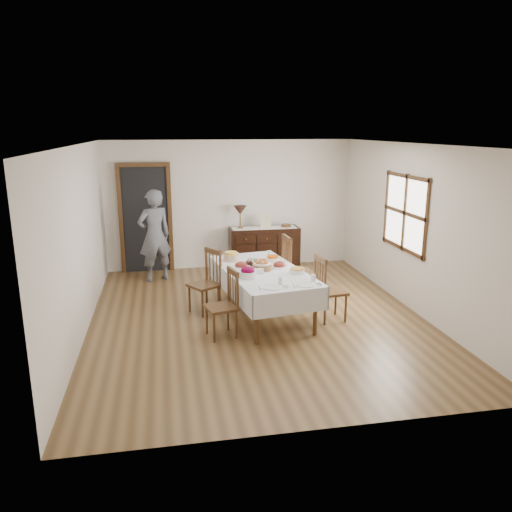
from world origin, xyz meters
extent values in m
plane|color=brown|center=(0.00, 0.00, 0.00)|extent=(6.00, 6.00, 0.00)
cube|color=silver|center=(0.00, 0.00, 2.60)|extent=(5.00, 6.00, 0.02)
cube|color=white|center=(0.00, 3.00, 1.30)|extent=(5.00, 0.02, 2.60)
cube|color=white|center=(0.00, -3.00, 1.30)|extent=(5.00, 0.02, 2.60)
cube|color=white|center=(-2.50, 0.00, 1.30)|extent=(0.02, 6.00, 2.60)
cube|color=white|center=(2.50, 0.00, 1.30)|extent=(0.02, 6.00, 2.60)
cube|color=white|center=(2.49, 0.30, 1.50)|extent=(0.02, 1.30, 1.10)
cube|color=#4C3018|center=(2.48, 0.30, 1.50)|extent=(0.03, 1.46, 1.26)
cube|color=black|center=(-1.70, 2.96, 1.05)|extent=(0.90, 0.06, 2.10)
cube|color=#4C3018|center=(-1.70, 2.94, 1.05)|extent=(1.04, 0.08, 2.18)
cube|color=silver|center=(0.09, 0.03, 0.73)|extent=(1.40, 2.28, 0.04)
cylinder|color=#4C3018|center=(-0.19, -0.95, 0.34)|extent=(0.06, 0.06, 0.69)
cylinder|color=#4C3018|center=(0.67, -0.81, 0.34)|extent=(0.06, 0.06, 0.69)
cylinder|color=#4C3018|center=(-0.49, 0.87, 0.34)|extent=(0.06, 0.06, 0.69)
cylinder|color=#4C3018|center=(0.37, 1.01, 0.34)|extent=(0.06, 0.06, 0.69)
cube|color=silver|center=(-0.45, -0.06, 0.58)|extent=(0.37, 2.15, 0.33)
cube|color=silver|center=(0.63, 0.12, 0.58)|extent=(0.37, 2.15, 0.33)
cube|color=silver|center=(0.26, -1.04, 0.58)|extent=(1.10, 0.20, 0.33)
cube|color=silver|center=(-0.08, 1.09, 0.58)|extent=(1.10, 0.20, 0.33)
cube|color=#4C3018|center=(-0.62, -0.61, 0.43)|extent=(0.48, 0.48, 0.04)
cylinder|color=#4C3018|center=(-0.82, -0.49, 0.20)|extent=(0.03, 0.03, 0.41)
cylinder|color=#4C3018|center=(-0.74, -0.81, 0.20)|extent=(0.03, 0.03, 0.41)
cylinder|color=#4C3018|center=(-0.50, -0.42, 0.20)|extent=(0.03, 0.03, 0.41)
cylinder|color=#4C3018|center=(-0.43, -0.73, 0.20)|extent=(0.03, 0.03, 0.41)
cylinder|color=#4C3018|center=(-0.49, -0.40, 0.69)|extent=(0.04, 0.04, 0.53)
cylinder|color=#4C3018|center=(-0.41, -0.74, 0.69)|extent=(0.04, 0.04, 0.53)
cube|color=#4C3018|center=(-0.45, -0.57, 0.92)|extent=(0.12, 0.38, 0.08)
cylinder|color=#4C3018|center=(-0.47, -0.49, 0.67)|extent=(0.02, 0.02, 0.44)
cylinder|color=#4C3018|center=(-0.45, -0.57, 0.67)|extent=(0.02, 0.02, 0.44)
cylinder|color=#4C3018|center=(-0.43, -0.65, 0.67)|extent=(0.02, 0.02, 0.44)
cube|color=#4C3018|center=(-0.77, 0.38, 0.44)|extent=(0.57, 0.57, 0.04)
cylinder|color=#4C3018|center=(-1.00, 0.43, 0.21)|extent=(0.04, 0.04, 0.42)
cylinder|color=#4C3018|center=(-0.82, 0.15, 0.21)|extent=(0.04, 0.04, 0.42)
cylinder|color=#4C3018|center=(-0.72, 0.61, 0.21)|extent=(0.04, 0.04, 0.42)
cylinder|color=#4C3018|center=(-0.54, 0.33, 0.21)|extent=(0.04, 0.04, 0.42)
cylinder|color=#4C3018|center=(-0.71, 0.63, 0.72)|extent=(0.04, 0.04, 0.55)
cylinder|color=#4C3018|center=(-0.52, 0.33, 0.72)|extent=(0.04, 0.04, 0.55)
cube|color=#4C3018|center=(-0.61, 0.48, 0.96)|extent=(0.25, 0.35, 0.08)
cylinder|color=#4C3018|center=(-0.66, 0.55, 0.70)|extent=(0.02, 0.02, 0.45)
cylinder|color=#4C3018|center=(-0.61, 0.48, 0.70)|extent=(0.02, 0.02, 0.45)
cylinder|color=#4C3018|center=(-0.57, 0.40, 0.70)|extent=(0.02, 0.02, 0.45)
cube|color=#4C3018|center=(1.07, -0.29, 0.45)|extent=(0.46, 0.46, 0.04)
cylinder|color=#4C3018|center=(1.26, -0.44, 0.21)|extent=(0.04, 0.04, 0.43)
cylinder|color=#4C3018|center=(1.22, -0.10, 0.21)|extent=(0.04, 0.04, 0.43)
cylinder|color=#4C3018|center=(0.92, -0.48, 0.21)|extent=(0.04, 0.04, 0.43)
cylinder|color=#4C3018|center=(0.89, -0.14, 0.21)|extent=(0.04, 0.04, 0.43)
cylinder|color=#4C3018|center=(0.91, -0.49, 0.72)|extent=(0.04, 0.04, 0.56)
cylinder|color=#4C3018|center=(0.87, -0.13, 0.72)|extent=(0.04, 0.04, 0.56)
cube|color=#4C3018|center=(0.89, -0.31, 0.96)|extent=(0.08, 0.40, 0.08)
cylinder|color=#4C3018|center=(0.90, -0.40, 0.70)|extent=(0.02, 0.02, 0.46)
cylinder|color=#4C3018|center=(0.89, -0.31, 0.70)|extent=(0.02, 0.02, 0.46)
cylinder|color=#4C3018|center=(0.88, -0.22, 0.70)|extent=(0.02, 0.02, 0.46)
cube|color=#4C3018|center=(0.82, 0.62, 0.50)|extent=(0.50, 0.50, 0.04)
cylinder|color=#4C3018|center=(1.02, 0.44, 0.24)|extent=(0.04, 0.04, 0.48)
cylinder|color=#4C3018|center=(0.99, 0.82, 0.24)|extent=(0.04, 0.04, 0.48)
cylinder|color=#4C3018|center=(0.64, 0.42, 0.24)|extent=(0.04, 0.04, 0.48)
cylinder|color=#4C3018|center=(0.62, 0.80, 0.24)|extent=(0.04, 0.04, 0.48)
cylinder|color=#4C3018|center=(0.62, 0.40, 0.82)|extent=(0.04, 0.04, 0.63)
cylinder|color=#4C3018|center=(0.59, 0.81, 0.82)|extent=(0.04, 0.04, 0.63)
cube|color=#4C3018|center=(0.60, 0.61, 1.08)|extent=(0.07, 0.45, 0.09)
cylinder|color=#4C3018|center=(0.61, 0.50, 0.79)|extent=(0.02, 0.02, 0.51)
cylinder|color=#4C3018|center=(0.60, 0.61, 0.79)|extent=(0.02, 0.02, 0.51)
cylinder|color=#4C3018|center=(0.60, 0.71, 0.79)|extent=(0.02, 0.02, 0.51)
cube|color=black|center=(0.66, 2.72, 0.43)|extent=(1.42, 0.47, 0.85)
cube|color=black|center=(0.23, 2.47, 0.68)|extent=(0.40, 0.02, 0.17)
sphere|color=brown|center=(0.23, 2.45, 0.68)|extent=(0.03, 0.03, 0.03)
cube|color=black|center=(0.66, 2.47, 0.68)|extent=(0.40, 0.02, 0.17)
sphere|color=brown|center=(0.66, 2.45, 0.68)|extent=(0.03, 0.03, 0.03)
cube|color=black|center=(1.09, 2.47, 0.68)|extent=(0.40, 0.02, 0.17)
sphere|color=brown|center=(1.09, 2.45, 0.68)|extent=(0.03, 0.03, 0.03)
imported|color=slate|center=(-1.53, 2.26, 0.93)|extent=(0.68, 0.56, 1.86)
cylinder|color=brown|center=(0.08, 0.02, 0.79)|extent=(0.29, 0.29, 0.09)
cylinder|color=white|center=(0.08, 0.02, 0.85)|extent=(0.27, 0.27, 0.02)
sphere|color=#B3713C|center=(0.15, 0.02, 0.88)|extent=(0.08, 0.08, 0.08)
sphere|color=#B3713C|center=(0.12, 0.08, 0.88)|extent=(0.08, 0.08, 0.08)
sphere|color=#B3713C|center=(0.06, 0.10, 0.88)|extent=(0.08, 0.08, 0.08)
sphere|color=#B3713C|center=(0.01, 0.06, 0.88)|extent=(0.08, 0.08, 0.08)
sphere|color=#B3713C|center=(0.01, -0.01, 0.88)|extent=(0.08, 0.08, 0.08)
sphere|color=#B3713C|center=(0.06, -0.05, 0.88)|extent=(0.08, 0.08, 0.08)
sphere|color=#B3713C|center=(0.12, -0.03, 0.88)|extent=(0.08, 0.08, 0.08)
cylinder|color=black|center=(0.00, 0.36, 0.77)|extent=(0.23, 0.23, 0.04)
ellipsoid|color=pink|center=(0.06, 0.36, 0.82)|extent=(0.05, 0.05, 0.06)
ellipsoid|color=#70C6FF|center=(0.04, 0.41, 0.82)|extent=(0.05, 0.05, 0.06)
ellipsoid|color=#78C568|center=(-0.02, 0.42, 0.82)|extent=(0.05, 0.05, 0.06)
ellipsoid|color=orange|center=(-0.06, 0.38, 0.82)|extent=(0.05, 0.05, 0.06)
ellipsoid|color=#B984D2|center=(-0.06, 0.33, 0.82)|extent=(0.05, 0.05, 0.06)
ellipsoid|color=#D2D957|center=(-0.02, 0.29, 0.82)|extent=(0.05, 0.05, 0.06)
ellipsoid|color=pink|center=(0.04, 0.31, 0.82)|extent=(0.05, 0.05, 0.06)
cylinder|color=white|center=(-0.21, 0.22, 0.76)|extent=(0.29, 0.29, 0.01)
ellipsoid|color=maroon|center=(-0.21, 0.22, 0.78)|extent=(0.19, 0.16, 0.11)
cylinder|color=white|center=(0.37, 0.13, 0.76)|extent=(0.29, 0.29, 0.01)
ellipsoid|color=maroon|center=(0.37, 0.13, 0.79)|extent=(0.19, 0.16, 0.11)
cylinder|color=white|center=(-0.20, -0.33, 0.79)|extent=(0.25, 0.25, 0.09)
ellipsoid|color=maroon|center=(-0.20, -0.33, 0.86)|extent=(0.20, 0.17, 0.11)
cylinder|color=white|center=(0.35, 0.49, 0.78)|extent=(0.23, 0.23, 0.06)
cylinder|color=#D45104|center=(0.35, 0.49, 0.83)|extent=(0.18, 0.18, 0.03)
cylinder|color=tan|center=(-0.31, 0.65, 0.80)|extent=(0.25, 0.25, 0.10)
cylinder|color=#F5BA46|center=(-0.31, 0.65, 0.87)|extent=(0.20, 0.20, 0.04)
cylinder|color=white|center=(0.55, -0.24, 0.78)|extent=(0.22, 0.22, 0.06)
cylinder|color=gold|center=(0.55, -0.24, 0.82)|extent=(0.20, 0.20, 0.02)
cube|color=white|center=(-0.01, -0.15, 0.78)|extent=(0.15, 0.11, 0.07)
cylinder|color=white|center=(0.04, -0.85, 0.75)|extent=(0.25, 0.25, 0.01)
cube|color=white|center=(-0.13, -0.85, 0.75)|extent=(0.10, 0.13, 0.01)
cube|color=silver|center=(-0.13, -0.85, 0.76)|extent=(0.04, 0.16, 0.01)
cube|color=silver|center=(0.20, -0.85, 0.75)|extent=(0.04, 0.18, 0.01)
cube|color=silver|center=(0.24, -0.85, 0.75)|extent=(0.04, 0.14, 0.01)
cylinder|color=white|center=(0.19, -0.70, 0.80)|extent=(0.07, 0.07, 0.10)
cylinder|color=white|center=(0.52, -0.82, 0.75)|extent=(0.25, 0.25, 0.01)
cube|color=white|center=(0.35, -0.82, 0.75)|extent=(0.10, 0.13, 0.01)
cube|color=silver|center=(0.35, -0.82, 0.76)|extent=(0.04, 0.16, 0.01)
cube|color=silver|center=(0.68, -0.82, 0.75)|extent=(0.04, 0.18, 0.01)
cube|color=silver|center=(0.72, -0.82, 0.75)|extent=(0.04, 0.14, 0.01)
cylinder|color=white|center=(0.67, -0.67, 0.80)|extent=(0.07, 0.07, 0.10)
cylinder|color=white|center=(-0.20, 0.72, 0.80)|extent=(0.07, 0.07, 0.11)
cylinder|color=white|center=(0.36, 0.80, 0.80)|extent=(0.06, 0.06, 0.10)
cube|color=white|center=(0.64, 2.69, 0.86)|extent=(1.30, 0.35, 0.01)
cylinder|color=brown|center=(0.17, 2.73, 0.87)|extent=(0.12, 0.12, 0.03)
cylinder|color=brown|center=(0.17, 2.73, 1.01)|extent=(0.02, 0.02, 0.25)
cone|color=#3C251D|center=(0.17, 2.73, 1.22)|extent=(0.26, 0.26, 0.18)
cube|color=beige|center=(0.67, 2.64, 0.99)|extent=(0.22, 0.08, 0.28)
cylinder|color=#4C3018|center=(1.11, 2.69, 0.88)|extent=(0.20, 0.20, 0.06)
camera|label=1|loc=(-1.34, -7.06, 2.83)|focal=35.00mm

